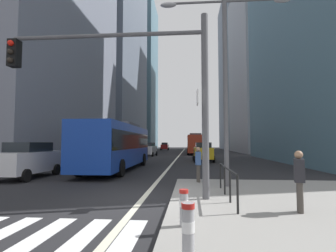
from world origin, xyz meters
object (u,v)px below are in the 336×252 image
object	(u,v)px
car_oncoming_far	(165,146)
pedestrian_waiting	(198,163)
city_bus_red_distant	(198,143)
pedestrian_walking	(299,178)
car_receding_far	(203,152)
street_lamp_post	(225,63)
bollard_front	(188,231)
sedan_white_oncoming	(27,160)
traffic_signal_gantry	(135,76)
car_receding_near	(202,147)
car_oncoming_mid	(148,149)
city_bus_red_receding	(195,143)
city_bus_blue_oncoming	(118,144)
bollard_left	(184,205)

from	to	relation	value
car_oncoming_far	pedestrian_waiting	world-z (taller)	car_oncoming_far
city_bus_red_distant	pedestrian_walking	bearing A→B (deg)	-89.18
car_receding_far	city_bus_red_distant	bearing A→B (deg)	89.13
car_receding_far	street_lamp_post	size ratio (longest dim) A/B	0.52
city_bus_red_distant	car_oncoming_far	size ratio (longest dim) A/B	2.42
bollard_front	pedestrian_waiting	distance (m)	8.07
sedan_white_oncoming	traffic_signal_gantry	world-z (taller)	traffic_signal_gantry
car_receding_far	traffic_signal_gantry	bearing A→B (deg)	-99.69
city_bus_red_distant	car_receding_near	distance (m)	13.04
sedan_white_oncoming	car_oncoming_far	size ratio (longest dim) A/B	0.99
traffic_signal_gantry	pedestrian_walking	world-z (taller)	traffic_signal_gantry
car_oncoming_mid	traffic_signal_gantry	xyz separation A→B (m)	(4.13, -28.70, 3.16)
sedan_white_oncoming	car_oncoming_mid	size ratio (longest dim) A/B	0.93
city_bus_red_receding	traffic_signal_gantry	bearing A→B (deg)	-94.22
traffic_signal_gantry	street_lamp_post	size ratio (longest dim) A/B	0.86
city_bus_red_receding	car_oncoming_mid	xyz separation A→B (m)	(-6.79, -7.40, -0.85)
traffic_signal_gantry	pedestrian_walking	bearing A→B (deg)	-16.78
city_bus_blue_oncoming	bollard_front	bearing A→B (deg)	-70.41
car_oncoming_mid	traffic_signal_gantry	size ratio (longest dim) A/B	0.68
pedestrian_waiting	car_receding_far	bearing A→B (deg)	86.31
car_oncoming_far	car_oncoming_mid	bearing A→B (deg)	-89.06
bollard_front	sedan_white_oncoming	bearing A→B (deg)	132.16
city_bus_red_distant	bollard_front	xyz separation A→B (m)	(-1.97, -62.69, -1.19)
car_oncoming_far	pedestrian_walking	distance (m)	60.50
city_bus_blue_oncoming	car_receding_far	bearing A→B (deg)	53.72
sedan_white_oncoming	city_bus_red_distant	distance (m)	54.01
car_receding_far	city_bus_blue_oncoming	bearing A→B (deg)	-126.28
street_lamp_post	pedestrian_waiting	size ratio (longest dim) A/B	5.08
city_bus_red_distant	car_oncoming_mid	xyz separation A→B (m)	(-7.89, -29.47, -0.84)
street_lamp_post	car_oncoming_far	bearing A→B (deg)	98.08
traffic_signal_gantry	car_oncoming_far	bearing A→B (deg)	94.52
pedestrian_walking	car_receding_far	bearing A→B (deg)	94.20
car_oncoming_far	pedestrian_walking	world-z (taller)	car_oncoming_far
city_bus_blue_oncoming	street_lamp_post	xyz separation A→B (m)	(6.60, -7.20, 3.45)
car_receding_near	bollard_left	world-z (taller)	car_receding_near
traffic_signal_gantry	bollard_left	world-z (taller)	traffic_signal_gantry
bollard_front	city_bus_blue_oncoming	bearing A→B (deg)	109.59
city_bus_red_distant	pedestrian_waiting	world-z (taller)	city_bus_red_distant
bollard_left	city_bus_blue_oncoming	bearing A→B (deg)	111.73
bollard_left	city_bus_red_distant	bearing A→B (deg)	88.05
sedan_white_oncoming	car_oncoming_mid	xyz separation A→B (m)	(2.94, 23.44, 0.00)
car_oncoming_far	traffic_signal_gantry	xyz separation A→B (m)	(4.61, -58.40, 3.16)
car_receding_far	car_oncoming_mid	bearing A→B (deg)	125.50
car_oncoming_far	bollard_left	size ratio (longest dim) A/B	5.63
street_lamp_post	pedestrian_waiting	xyz separation A→B (m)	(-1.13, 1.01, -4.27)
car_receding_near	car_oncoming_far	distance (m)	15.97
city_bus_blue_oncoming	pedestrian_waiting	world-z (taller)	city_bus_blue_oncoming
city_bus_blue_oncoming	car_receding_near	xyz separation A→B (m)	(7.61, 35.45, -0.85)
car_receding_far	street_lamp_post	xyz separation A→B (m)	(0.16, -15.96, 4.29)
car_oncoming_mid	bollard_front	world-z (taller)	car_oncoming_mid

